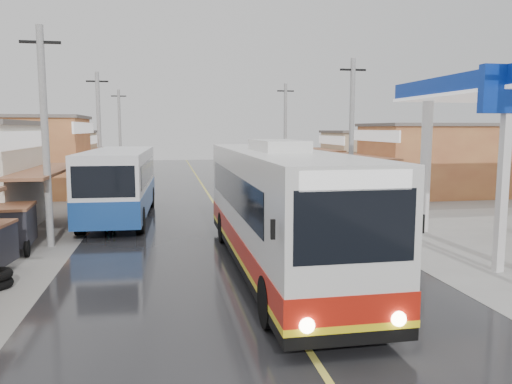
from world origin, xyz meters
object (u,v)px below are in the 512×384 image
cyclist (109,214)px  second_bus (120,183)px  tricycle_far (12,225)px  coach_bus (277,208)px

cyclist → second_bus: bearing=90.0°
second_bus → cyclist: size_ratio=4.53×
second_bus → cyclist: (-0.23, -2.65, -1.06)m
second_bus → tricycle_far: bearing=-116.5°
second_bus → tricycle_far: second_bus is taller
coach_bus → cyclist: 9.20m
coach_bus → cyclist: bearing=128.9°
coach_bus → cyclist: (-5.77, 7.07, -1.19)m
coach_bus → tricycle_far: size_ratio=5.83×
second_bus → tricycle_far: 6.80m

